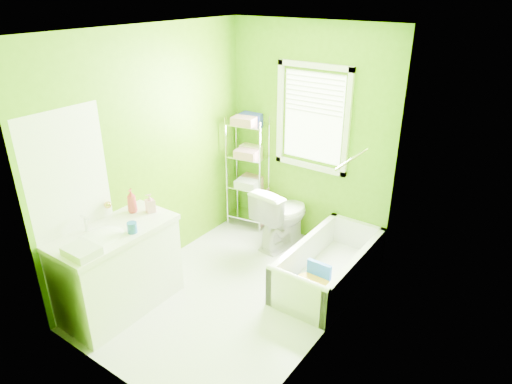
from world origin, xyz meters
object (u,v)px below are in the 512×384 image
Objects in this scene: bathtub at (327,271)px; toilet at (282,215)px; vanity at (118,267)px; wire_shelf_unit at (250,161)px.

toilet is at bearing 153.83° from bathtub.
bathtub is 2.15m from vanity.
bathtub is 0.97m from toilet.
bathtub is at bearing 159.30° from toilet.
vanity reaches higher than toilet.
toilet is 0.67× the size of vanity.
bathtub is 1.84× the size of toilet.
wire_shelf_unit is at bearing 89.32° from vanity.
vanity is (-0.64, -1.94, 0.07)m from toilet.
vanity is (-1.48, -1.52, 0.32)m from bathtub.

